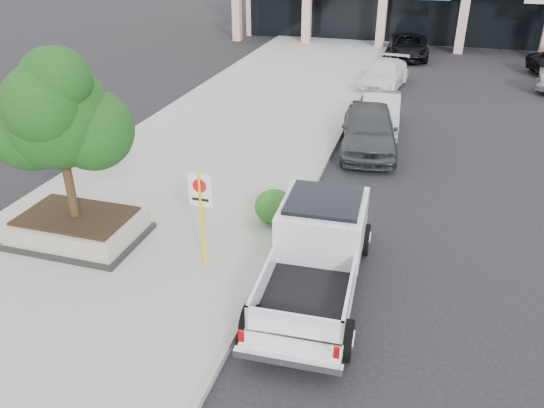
% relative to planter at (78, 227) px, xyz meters
% --- Properties ---
extents(ground, '(120.00, 120.00, 0.00)m').
position_rel_planter_xyz_m(ground, '(6.51, -0.17, -0.48)').
color(ground, black).
rests_on(ground, ground).
extents(sidewalk, '(8.00, 52.00, 0.15)m').
position_rel_planter_xyz_m(sidewalk, '(1.01, 5.83, -0.40)').
color(sidewalk, gray).
rests_on(sidewalk, ground).
extents(curb, '(0.20, 52.00, 0.15)m').
position_rel_planter_xyz_m(curb, '(4.96, 5.83, -0.40)').
color(curb, gray).
rests_on(curb, ground).
extents(planter, '(3.20, 2.20, 0.68)m').
position_rel_planter_xyz_m(planter, '(0.00, 0.00, 0.00)').
color(planter, black).
rests_on(planter, sidewalk).
extents(planter_tree, '(2.90, 2.55, 4.00)m').
position_rel_planter_xyz_m(planter_tree, '(0.13, 0.15, 2.94)').
color(planter_tree, black).
rests_on(planter_tree, planter).
extents(no_parking_sign, '(0.55, 0.09, 2.30)m').
position_rel_planter_xyz_m(no_parking_sign, '(3.50, -0.09, 1.16)').
color(no_parking_sign, yellow).
rests_on(no_parking_sign, sidewalk).
extents(hedge, '(1.10, 0.99, 0.93)m').
position_rel_planter_xyz_m(hedge, '(4.54, 2.22, 0.14)').
color(hedge, '#1C4A15').
rests_on(hedge, sidewalk).
extents(pickup_truck, '(2.37, 5.78, 1.79)m').
position_rel_planter_xyz_m(pickup_truck, '(6.16, -0.22, 0.42)').
color(pickup_truck, silver).
rests_on(pickup_truck, ground).
extents(curb_car_a, '(2.55, 4.99, 1.63)m').
position_rel_planter_xyz_m(curb_car_a, '(6.19, 8.54, 0.34)').
color(curb_car_a, '#323537').
rests_on(curb_car_a, ground).
extents(curb_car_b, '(1.78, 4.27, 1.37)m').
position_rel_planter_xyz_m(curb_car_b, '(6.33, 10.93, 0.21)').
color(curb_car_b, '#ACAFB5').
rests_on(curb_car_b, ground).
extents(curb_car_c, '(2.41, 4.77, 1.33)m').
position_rel_planter_xyz_m(curb_car_c, '(5.82, 17.13, 0.19)').
color(curb_car_c, silver).
rests_on(curb_car_c, ground).
extents(curb_car_d, '(2.72, 5.19, 1.39)m').
position_rel_planter_xyz_m(curb_car_d, '(6.50, 24.58, 0.22)').
color(curb_car_d, black).
rests_on(curb_car_d, ground).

